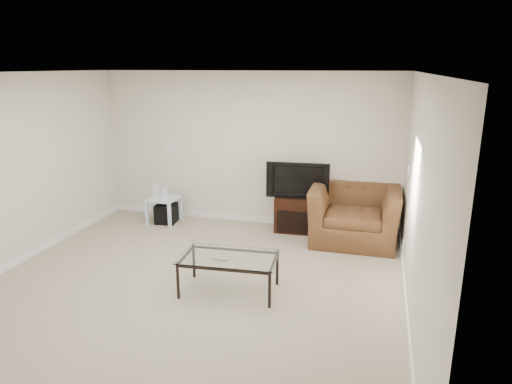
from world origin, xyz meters
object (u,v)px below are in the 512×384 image
(subwoofer, at_px, (166,214))
(coffee_table, at_px, (229,274))
(tv_stand, at_px, (298,213))
(television, at_px, (298,179))
(recliner, at_px, (355,205))
(side_table, at_px, (164,210))

(subwoofer, bearing_deg, coffee_table, -48.70)
(tv_stand, height_order, television, television)
(subwoofer, relative_size, recliner, 0.25)
(side_table, bearing_deg, subwoofer, 32.07)
(side_table, distance_m, subwoofer, 0.07)
(television, bearing_deg, side_table, -178.84)
(tv_stand, bearing_deg, recliner, -16.97)
(side_table, xyz_separation_m, coffee_table, (1.84, -2.04, -0.00))
(side_table, relative_size, coffee_table, 0.41)
(subwoofer, relative_size, coffee_table, 0.29)
(recliner, bearing_deg, television, 167.28)
(side_table, distance_m, coffee_table, 2.75)
(tv_stand, height_order, coffee_table, tv_stand)
(tv_stand, distance_m, side_table, 2.25)
(television, relative_size, subwoofer, 2.79)
(recliner, bearing_deg, coffee_table, -122.72)
(recliner, bearing_deg, subwoofer, 179.56)
(coffee_table, bearing_deg, subwoofer, 131.30)
(tv_stand, xyz_separation_m, recliner, (0.90, -0.23, 0.28))
(tv_stand, height_order, recliner, recliner)
(tv_stand, relative_size, subwoofer, 2.12)
(tv_stand, relative_size, television, 0.76)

